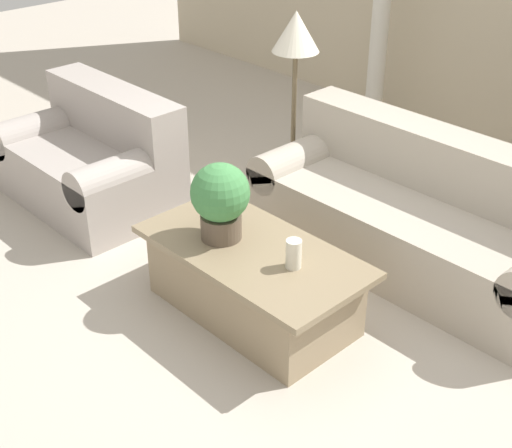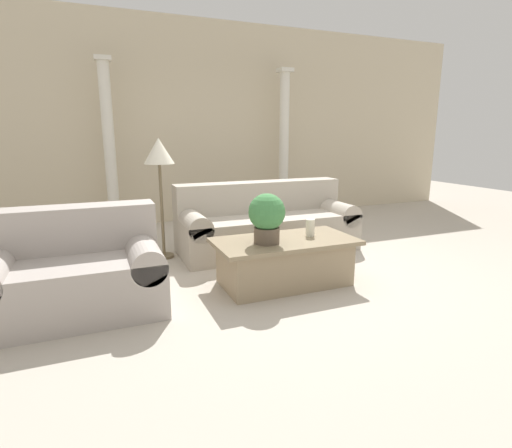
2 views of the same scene
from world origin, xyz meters
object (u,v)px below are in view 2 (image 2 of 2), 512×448
at_px(potted_plant, 267,216).
at_px(sofa_long, 266,223).
at_px(loveseat, 74,271).
at_px(coffee_table, 284,261).
at_px(floor_lamp, 159,158).

bearing_deg(potted_plant, sofa_long, 66.48).
distance_m(sofa_long, loveseat, 2.40).
distance_m(coffee_table, potted_plant, 0.52).
height_order(coffee_table, potted_plant, potted_plant).
distance_m(loveseat, coffee_table, 1.86).
relative_size(sofa_long, coffee_table, 1.61).
bearing_deg(potted_plant, coffee_table, 12.72).
distance_m(sofa_long, potted_plant, 1.36).
height_order(coffee_table, floor_lamp, floor_lamp).
distance_m(coffee_table, floor_lamp, 1.86).
xyz_separation_m(sofa_long, floor_lamp, (-1.25, 0.15, 0.83)).
bearing_deg(sofa_long, potted_plant, -113.52).
bearing_deg(potted_plant, loveseat, 174.46).
xyz_separation_m(potted_plant, floor_lamp, (-0.73, 1.35, 0.46)).
height_order(potted_plant, floor_lamp, floor_lamp).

